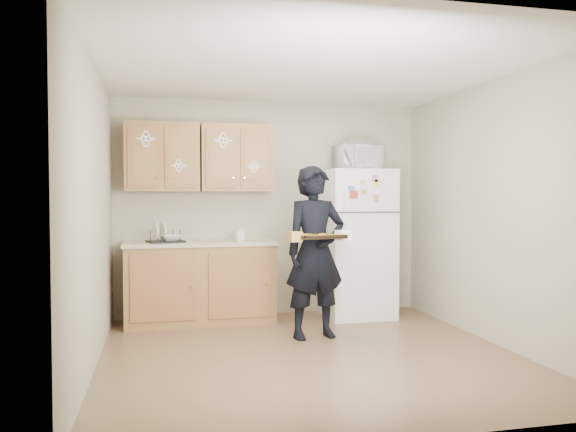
{
  "coord_description": "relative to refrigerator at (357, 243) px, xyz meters",
  "views": [
    {
      "loc": [
        -1.27,
        -4.73,
        1.39
      ],
      "look_at": [
        -0.09,
        0.45,
        1.21
      ],
      "focal_mm": 35.0,
      "sensor_mm": 36.0,
      "label": 1
    }
  ],
  "objects": [
    {
      "name": "floor",
      "position": [
        -0.95,
        -1.43,
        -0.85
      ],
      "size": [
        3.6,
        3.6,
        0.0
      ],
      "primitive_type": "plane",
      "color": "brown",
      "rests_on": "ground"
    },
    {
      "name": "ceiling",
      "position": [
        -0.95,
        -1.43,
        1.65
      ],
      "size": [
        3.6,
        3.6,
        0.0
      ],
      "primitive_type": "plane",
      "color": "white",
      "rests_on": "wall_back"
    },
    {
      "name": "wall_back",
      "position": [
        -0.95,
        0.37,
        0.4
      ],
      "size": [
        3.6,
        0.04,
        2.5
      ],
      "primitive_type": "cube",
      "color": "#ACA48C",
      "rests_on": "floor"
    },
    {
      "name": "wall_front",
      "position": [
        -0.95,
        -3.23,
        0.4
      ],
      "size": [
        3.6,
        0.04,
        2.5
      ],
      "primitive_type": "cube",
      "color": "#ACA48C",
      "rests_on": "floor"
    },
    {
      "name": "wall_left",
      "position": [
        -2.75,
        -1.43,
        0.4
      ],
      "size": [
        0.04,
        3.6,
        2.5
      ],
      "primitive_type": "cube",
      "color": "#ACA48C",
      "rests_on": "floor"
    },
    {
      "name": "wall_right",
      "position": [
        0.85,
        -1.43,
        0.4
      ],
      "size": [
        0.04,
        3.6,
        2.5
      ],
      "primitive_type": "cube",
      "color": "#ACA48C",
      "rests_on": "floor"
    },
    {
      "name": "refrigerator",
      "position": [
        0.0,
        0.0,
        0.0
      ],
      "size": [
        0.75,
        0.7,
        1.7
      ],
      "primitive_type": "cube",
      "color": "white",
      "rests_on": "floor"
    },
    {
      "name": "base_cabinet",
      "position": [
        -1.8,
        0.05,
        -0.42
      ],
      "size": [
        1.6,
        0.6,
        0.86
      ],
      "primitive_type": "cube",
      "color": "olive",
      "rests_on": "floor"
    },
    {
      "name": "countertop",
      "position": [
        -1.8,
        0.05,
        0.03
      ],
      "size": [
        1.64,
        0.64,
        0.04
      ],
      "primitive_type": "cube",
      "color": "#C6B198",
      "rests_on": "base_cabinet"
    },
    {
      "name": "upper_cab_left",
      "position": [
        -2.2,
        0.18,
        0.98
      ],
      "size": [
        0.8,
        0.33,
        0.75
      ],
      "primitive_type": "cube",
      "color": "olive",
      "rests_on": "wall_back"
    },
    {
      "name": "upper_cab_right",
      "position": [
        -1.38,
        0.18,
        0.98
      ],
      "size": [
        0.8,
        0.33,
        0.75
      ],
      "primitive_type": "cube",
      "color": "olive",
      "rests_on": "wall_back"
    },
    {
      "name": "cereal_box",
      "position": [
        0.52,
        0.24,
        -0.69
      ],
      "size": [
        0.2,
        0.07,
        0.32
      ],
      "primitive_type": "cube",
      "color": "#D79A4B",
      "rests_on": "floor"
    },
    {
      "name": "person",
      "position": [
        -0.74,
        -0.86,
        -0.0
      ],
      "size": [
        0.67,
        0.49,
        1.69
      ],
      "primitive_type": "imported",
      "rotation": [
        0.0,
        0.0,
        0.15
      ],
      "color": "black",
      "rests_on": "floor"
    },
    {
      "name": "baking_tray",
      "position": [
        -0.79,
        -1.16,
        0.17
      ],
      "size": [
        0.48,
        0.38,
        0.04
      ],
      "primitive_type": "cube",
      "rotation": [
        0.0,
        0.0,
        0.15
      ],
      "color": "black",
      "rests_on": "person"
    },
    {
      "name": "pizza_front_left",
      "position": [
        -0.88,
        -1.24,
        0.18
      ],
      "size": [
        0.14,
        0.14,
        0.02
      ],
      "primitive_type": "cylinder",
      "color": "orange",
      "rests_on": "baking_tray"
    },
    {
      "name": "pizza_front_right",
      "position": [
        -0.68,
        -1.21,
        0.18
      ],
      "size": [
        0.14,
        0.14,
        0.02
      ],
      "primitive_type": "cylinder",
      "color": "orange",
      "rests_on": "baking_tray"
    },
    {
      "name": "pizza_back_left",
      "position": [
        -0.9,
        -1.1,
        0.18
      ],
      "size": [
        0.14,
        0.14,
        0.02
      ],
      "primitive_type": "cylinder",
      "color": "orange",
      "rests_on": "baking_tray"
    },
    {
      "name": "pizza_back_right",
      "position": [
        -0.7,
        -1.07,
        0.18
      ],
      "size": [
        0.14,
        0.14,
        0.02
      ],
      "primitive_type": "cylinder",
      "color": "orange",
      "rests_on": "baking_tray"
    },
    {
      "name": "microwave",
      "position": [
        -0.02,
        -0.05,
        0.99
      ],
      "size": [
        0.55,
        0.41,
        0.28
      ],
      "primitive_type": "imported",
      "rotation": [
        0.0,
        0.0,
        0.17
      ],
      "color": "white",
      "rests_on": "refrigerator"
    },
    {
      "name": "foil_pan",
      "position": [
        0.0,
        -0.02,
        1.16
      ],
      "size": [
        0.33,
        0.25,
        0.07
      ],
      "primitive_type": "cube",
      "rotation": [
        0.0,
        0.0,
        0.1
      ],
      "color": "#BABAC2",
      "rests_on": "microwave"
    },
    {
      "name": "dish_rack",
      "position": [
        -2.17,
        0.0,
        0.12
      ],
      "size": [
        0.43,
        0.37,
        0.15
      ],
      "primitive_type": "cube",
      "rotation": [
        0.0,
        0.0,
        0.28
      ],
      "color": "black",
      "rests_on": "countertop"
    },
    {
      "name": "bowl",
      "position": [
        -2.12,
        0.0,
        0.1
      ],
      "size": [
        0.29,
        0.29,
        0.06
      ],
      "primitive_type": "imported",
      "rotation": [
        0.0,
        0.0,
        0.26
      ],
      "color": "silver",
      "rests_on": "dish_rack"
    },
    {
      "name": "soap_bottle",
      "position": [
        -1.36,
        -0.02,
        0.14
      ],
      "size": [
        0.09,
        0.09,
        0.17
      ],
      "primitive_type": "imported",
      "rotation": [
        0.0,
        0.0,
        -0.17
      ],
      "color": "white",
      "rests_on": "countertop"
    }
  ]
}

